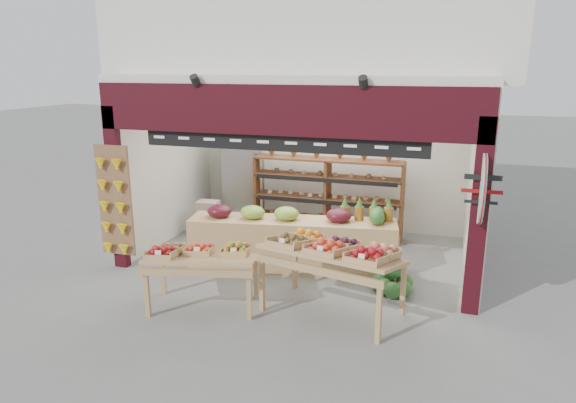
# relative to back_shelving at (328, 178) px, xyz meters

# --- Properties ---
(ground) EXTENTS (60.00, 60.00, 0.00)m
(ground) POSITION_rel_back_shelving_xyz_m (-0.13, -1.54, -1.15)
(ground) COLOR slate
(ground) RESTS_ON ground
(shop_structure) EXTENTS (6.36, 5.12, 5.40)m
(shop_structure) POSITION_rel_back_shelving_xyz_m (-0.13, 0.08, 2.77)
(shop_structure) COLOR silver
(shop_structure) RESTS_ON ground
(banana_board) EXTENTS (0.60, 0.15, 1.80)m
(banana_board) POSITION_rel_back_shelving_xyz_m (-2.86, -2.71, -0.04)
(banana_board) COLOR brown
(banana_board) RESTS_ON ground
(gift_sign) EXTENTS (0.04, 0.93, 0.92)m
(gift_sign) POSITION_rel_back_shelving_xyz_m (2.62, -2.68, 0.60)
(gift_sign) COLOR silver
(gift_sign) RESTS_ON ground
(back_shelving) EXTENTS (2.90, 0.47, 1.80)m
(back_shelving) POSITION_rel_back_shelving_xyz_m (0.00, 0.00, 0.00)
(back_shelving) COLOR brown
(back_shelving) RESTS_ON ground
(refrigerator) EXTENTS (0.95, 0.95, 1.96)m
(refrigerator) POSITION_rel_back_shelving_xyz_m (-1.82, 0.28, -0.17)
(refrigerator) COLOR #A8ABAF
(refrigerator) RESTS_ON ground
(cardboard_stack) EXTENTS (1.01, 0.73, 0.70)m
(cardboard_stack) POSITION_rel_back_shelving_xyz_m (-2.02, -0.65, -0.90)
(cardboard_stack) COLOR silver
(cardboard_stack) RESTS_ON ground
(mid_counter) EXTENTS (3.41, 1.22, 1.06)m
(mid_counter) POSITION_rel_back_shelving_xyz_m (-0.16, -1.82, -0.69)
(mid_counter) COLOR tan
(mid_counter) RESTS_ON ground
(display_table_left) EXTENTS (1.64, 1.16, 0.96)m
(display_table_left) POSITION_rel_back_shelving_xyz_m (-1.02, -3.48, -0.43)
(display_table_left) COLOR tan
(display_table_left) RESTS_ON ground
(display_table_right) EXTENTS (1.97, 1.38, 1.12)m
(display_table_right) POSITION_rel_back_shelving_xyz_m (0.83, -3.16, -0.26)
(display_table_right) COLOR tan
(display_table_right) RESTS_ON ground
(watermelon_pile) EXTENTS (0.62, 0.63, 0.48)m
(watermelon_pile) POSITION_rel_back_shelving_xyz_m (1.52, -2.27, -0.97)
(watermelon_pile) COLOR #17451C
(watermelon_pile) RESTS_ON ground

